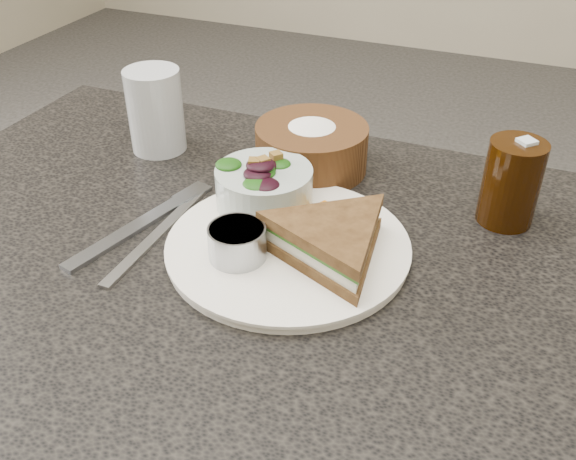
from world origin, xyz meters
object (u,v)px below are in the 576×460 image
Objects in this scene: dining_table at (257,457)px; bread_basket at (312,140)px; dinner_plate at (288,247)px; sandwich at (332,241)px; dressing_ramekin at (237,243)px; water_glass at (155,111)px; cola_glass at (512,178)px; salad_bowl at (264,181)px.

dining_table is 0.47m from bread_basket.
sandwich reaches higher than dinner_plate.
sandwich is at bearing 21.35° from dressing_ramekin.
dinner_plate is 0.33m from water_glass.
dinner_plate is 0.20m from bread_basket.
dressing_ramekin is 0.55× the size of cola_glass.
water_glass reaches higher than dining_table.
dining_table is 5.72× the size of sandwich.
sandwich is at bearing -134.08° from cola_glass.
dining_table is at bearing -149.08° from dinner_plate.
dinner_plate is at bearing -31.11° from water_glass.
dining_table is at bearing -38.82° from water_glass.
salad_bowl is 0.13m from bread_basket.
water_glass is (-0.33, 0.18, 0.03)m from sandwich.
bread_basket is at bearing 91.03° from dressing_ramekin.
water_glass is (-0.50, 0.00, 0.00)m from cola_glass.
dinner_plate is 1.79× the size of bread_basket.
cola_glass reaches higher than dressing_ramekin.
dressing_ramekin is (-0.00, -0.02, 0.41)m from dining_table.
salad_bowl is 0.11m from dressing_ramekin.
dinner_plate reaches higher than dining_table.
water_glass is (-0.28, 0.17, 0.05)m from dinner_plate.
sandwich is at bearing 9.17° from dining_table.
dinner_plate is at bearing 30.92° from dining_table.
cola_glass is (0.28, 0.10, 0.01)m from salad_bowl.
salad_bowl is at bearing 170.84° from sandwich.
sandwich is (0.06, -0.01, 0.03)m from dinner_plate.
bread_basket is at bearing 103.17° from dinner_plate.
salad_bowl is 0.24m from water_glass.
salad_bowl is 1.01× the size of cola_glass.
sandwich reaches higher than dining_table.
salad_bowl is (-0.06, 0.06, 0.04)m from dinner_plate.
dining_table is 3.59× the size of dinner_plate.
dinner_plate is 4.31× the size of dressing_ramekin.
dining_table is 6.42× the size of bread_basket.
cola_glass is (0.26, 0.21, 0.03)m from dressing_ramekin.
salad_bowl reaches higher than sandwich.
sandwich reaches higher than dressing_ramekin.
salad_bowl is at bearing 132.36° from dinner_plate.
bread_basket is at bearing 84.45° from salad_bowl.
dinner_plate is at bearing -76.83° from bread_basket.
cola_glass is (0.22, 0.16, 0.05)m from dinner_plate.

